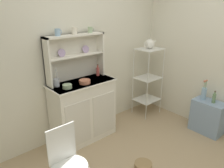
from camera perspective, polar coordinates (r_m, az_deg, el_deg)
name	(u,v)px	position (r m, az deg, el deg)	size (l,w,h in m)	color
wall_back	(79,54)	(3.32, -8.52, 7.64)	(3.84, 0.05, 2.50)	silver
hutch_cabinet	(83,110)	(3.30, -7.48, -6.79)	(0.95, 0.45, 0.92)	white
hutch_shelf_unit	(74,54)	(3.15, -9.83, 7.83)	(0.89, 0.18, 0.65)	silver
bakers_rack	(148,75)	(3.98, 9.36, 2.25)	(0.43, 0.36, 1.23)	silver
side_shelf_blue	(208,117)	(3.83, 23.66, -7.85)	(0.28, 0.48, 0.53)	#849EBC
wire_chair	(66,159)	(2.33, -11.80, -18.54)	(0.36, 0.36, 0.85)	white
cup_sky_0	(58,32)	(2.95, -14.00, 12.95)	(0.08, 0.07, 0.09)	#8EB2D1
cup_cream_1	(74,31)	(3.07, -9.79, 13.55)	(0.08, 0.07, 0.09)	silver
cup_sage_2	(90,30)	(3.21, -5.69, 13.92)	(0.08, 0.06, 0.08)	#9EB78E
bowl_mixing_large	(67,86)	(2.92, -11.59, -0.60)	(0.12, 0.12, 0.05)	#9EB78E
bowl_floral_medium	(85,82)	(3.06, -7.11, 0.62)	(0.16, 0.16, 0.05)	#C67556
jam_bottle	(98,71)	(3.36, -3.74, 3.36)	(0.05, 0.05, 0.18)	#B74C47
utensil_jar	(56,82)	(3.01, -14.28, 0.47)	(0.08, 0.08, 0.25)	#B2B7C6
porcelain_teapot	(150,44)	(3.85, 9.82, 10.28)	(0.26, 0.16, 0.19)	white
flower_vase	(204,93)	(3.73, 22.83, -2.11)	(0.08, 0.08, 0.34)	#8EB2D1
oil_bottle	(214,98)	(3.68, 25.07, -3.33)	(0.05, 0.05, 0.19)	#6B8C60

